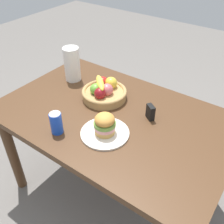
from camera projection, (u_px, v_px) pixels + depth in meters
The scene contains 8 objects.
ground_plane at pixel (113, 191), 2.01m from camera, with size 8.00×8.00×0.00m, color slate.
dining_table at pixel (113, 127), 1.61m from camera, with size 1.40×0.90×0.75m.
plate at pixel (105, 133), 1.41m from camera, with size 0.27×0.27×0.01m, color silver.
sandwich at pixel (105, 124), 1.37m from camera, with size 0.12×0.12×0.12m.
soda_can at pixel (56, 123), 1.39m from camera, with size 0.07×0.07×0.13m.
fruit_basket at pixel (104, 92), 1.66m from camera, with size 0.29×0.29×0.14m.
paper_towel_roll at pixel (72, 64), 1.81m from camera, with size 0.11×0.11×0.24m, color white.
napkin_holder at pixel (150, 112), 1.49m from camera, with size 0.06×0.03×0.09m, color black.
Camera 1 is at (0.71, -1.00, 1.70)m, focal length 41.62 mm.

